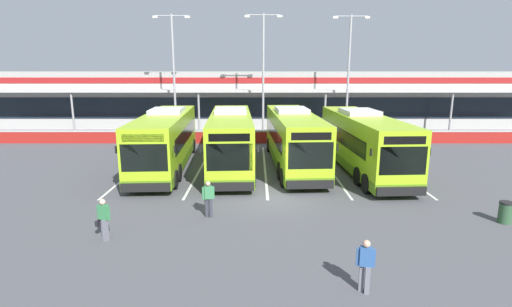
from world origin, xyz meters
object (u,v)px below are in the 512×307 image
Objects in this scene: coach_bus_right_centre at (364,143)px; lamp_post_east at (350,69)px; lamp_post_west at (175,69)px; lamp_post_centre at (265,69)px; coach_bus_left_centre at (233,140)px; pedestrian_in_dark_coat at (367,264)px; pedestrian_with_handbag at (105,218)px; litter_bin at (507,213)px; coach_bus_centre at (295,140)px; pedestrian_near_bin at (210,198)px; coach_bus_leftmost at (167,141)px.

lamp_post_east reaches higher than coach_bus_right_centre.
lamp_post_west and lamp_post_centre have the same top height.
lamp_post_centre is (2.27, 10.26, 4.50)m from coach_bus_left_centre.
lamp_post_west reaches higher than pedestrian_in_dark_coat.
lamp_post_west is (-1.64, 21.79, 5.43)m from pedestrian_with_handbag.
pedestrian_with_handbag reaches higher than litter_bin.
coach_bus_centre is at bearing -118.98° from lamp_post_east.
pedestrian_with_handbag is (-8.22, -11.43, -0.93)m from coach_bus_centre.
coach_bus_right_centre is at bearing -39.10° from lamp_post_west.
litter_bin is at bearing -48.44° from lamp_post_west.
pedestrian_near_bin is at bearing -74.74° from lamp_post_west.
lamp_post_centre reaches higher than pedestrian_with_handbag.
pedestrian_near_bin is 23.04m from lamp_post_east.
lamp_post_west is 27.56m from litter_bin.
coach_bus_left_centre reaches higher than pedestrian_with_handbag.
pedestrian_with_handbag is at bearing 158.40° from pedestrian_in_dark_coat.
lamp_post_east reaches higher than pedestrian_in_dark_coat.
lamp_post_centre is at bearing 81.85° from pedestrian_near_bin.
coach_bus_leftmost is 1.00× the size of coach_bus_right_centre.
coach_bus_left_centre is 11.43m from lamp_post_centre.
litter_bin is at bearing -37.93° from coach_bus_left_centre.
lamp_post_west is at bearing 94.30° from pedestrian_with_handbag.
coach_bus_centre is at bearing -46.43° from lamp_post_west.
coach_bus_leftmost is 7.57× the size of pedestrian_near_bin.
lamp_post_east reaches higher than coach_bus_centre.
lamp_post_east reaches higher than pedestrian_with_handbag.
coach_bus_leftmost reaches higher than pedestrian_near_bin.
pedestrian_in_dark_coat is at bearing -71.87° from coach_bus_left_centre.
lamp_post_east reaches higher than pedestrian_near_bin.
litter_bin is (12.11, -9.44, -1.32)m from coach_bus_left_centre.
pedestrian_in_dark_coat is 8.97m from litter_bin.
coach_bus_leftmost is at bearing -121.96° from lamp_post_centre.
lamp_post_centre is at bearing 77.51° from coach_bus_left_centre.
lamp_post_centre reaches higher than pedestrian_in_dark_coat.
coach_bus_leftmost is at bearing -176.54° from coach_bus_centre.
coach_bus_centre is 10.21m from pedestrian_near_bin.
coach_bus_right_centre is (4.27, -1.12, 0.00)m from coach_bus_centre.
coach_bus_leftmost is 11.86m from lamp_post_west.
coach_bus_left_centre is 8.40m from coach_bus_right_centre.
lamp_post_east is (14.24, 11.20, 4.50)m from coach_bus_leftmost.
coach_bus_centre is at bearing 165.29° from coach_bus_right_centre.
coach_bus_left_centre is 7.57× the size of pedestrian_with_handbag.
lamp_post_centre is 22.78m from litter_bin.
litter_bin is (8.02, -9.80, -1.32)m from coach_bus_centre.
lamp_post_east is (1.65, 11.82, 4.50)m from coach_bus_right_centre.
lamp_post_east is at bearing 1.24° from lamp_post_west.
coach_bus_leftmost and coach_bus_centre have the same top height.
pedestrian_in_dark_coat and pedestrian_near_bin have the same top height.
coach_bus_centre is 14.11m from pedestrian_with_handbag.
pedestrian_in_dark_coat is 25.56m from lamp_post_centre.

